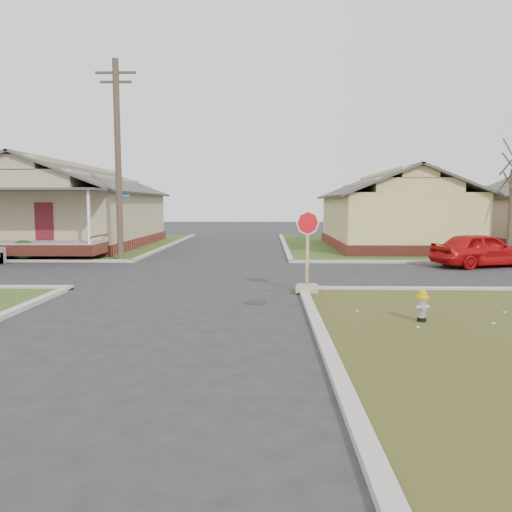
{
  "coord_description": "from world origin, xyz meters",
  "views": [
    {
      "loc": [
        2.53,
        -13.66,
        2.64
      ],
      "look_at": [
        2.19,
        1.0,
        1.1
      ],
      "focal_mm": 35.0,
      "sensor_mm": 36.0,
      "label": 1
    }
  ],
  "objects_px": {
    "red_sedan": "(481,250)",
    "stop_sign": "(307,274)",
    "fire_hydrant": "(422,304)",
    "utility_pole": "(118,158)"
  },
  "relations": [
    {
      "from": "fire_hydrant",
      "to": "stop_sign",
      "type": "relative_size",
      "value": 0.3
    },
    {
      "from": "fire_hydrant",
      "to": "stop_sign",
      "type": "distance_m",
      "value": 4.34
    },
    {
      "from": "utility_pole",
      "to": "stop_sign",
      "type": "distance_m",
      "value": 11.93
    },
    {
      "from": "utility_pole",
      "to": "stop_sign",
      "type": "bearing_deg",
      "value": -45.13
    },
    {
      "from": "utility_pole",
      "to": "red_sedan",
      "type": "xyz_separation_m",
      "value": [
        15.71,
        -1.53,
        -3.94
      ]
    },
    {
      "from": "fire_hydrant",
      "to": "red_sedan",
      "type": "xyz_separation_m",
      "value": [
        5.56,
        10.13,
        0.27
      ]
    },
    {
      "from": "stop_sign",
      "to": "red_sedan",
      "type": "relative_size",
      "value": 0.57
    },
    {
      "from": "stop_sign",
      "to": "fire_hydrant",
      "type": "bearing_deg",
      "value": -54.1
    },
    {
      "from": "stop_sign",
      "to": "red_sedan",
      "type": "bearing_deg",
      "value": 44.27
    },
    {
      "from": "red_sedan",
      "to": "stop_sign",
      "type": "bearing_deg",
      "value": 112.91
    }
  ]
}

